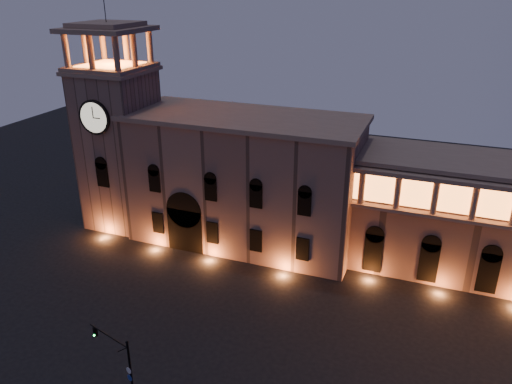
# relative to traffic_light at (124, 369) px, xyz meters

# --- Properties ---
(ground) EXTENTS (160.00, 160.00, 0.00)m
(ground) POSITION_rel_traffic_light_xyz_m (0.25, 8.94, -3.70)
(ground) COLOR black
(ground) RESTS_ON ground
(government_building) EXTENTS (30.80, 12.80, 17.60)m
(government_building) POSITION_rel_traffic_light_xyz_m (-1.82, 30.87, 5.07)
(government_building) COLOR #7F5F53
(government_building) RESTS_ON ground
(clock_tower) EXTENTS (9.80, 9.80, 32.40)m
(clock_tower) POSITION_rel_traffic_light_xyz_m (-20.25, 29.91, 8.80)
(clock_tower) COLOR #7F5F53
(clock_tower) RESTS_ON ground
(traffic_light) EXTENTS (4.95, 1.70, 7.04)m
(traffic_light) POSITION_rel_traffic_light_xyz_m (0.00, 0.00, 0.00)
(traffic_light) COLOR black
(traffic_light) RESTS_ON ground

